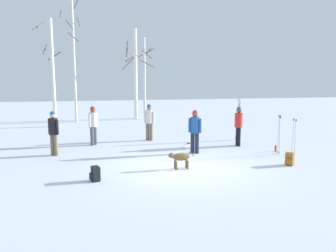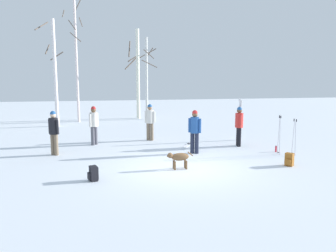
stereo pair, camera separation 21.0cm
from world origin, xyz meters
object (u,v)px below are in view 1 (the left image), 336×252
object	(u,v)px
backpack_0	(290,159)
water_bottle_0	(276,149)
ski_pair_lying_0	(189,144)
birch_tree_3	(52,72)
backpack_1	(95,174)
birch_tree_4	(74,59)
birch_tree_5	(135,73)
person_1	(93,123)
person_4	(149,120)
person_0	(53,130)
person_3	(239,124)
dog	(180,158)
ski_pair_planted_0	(238,120)
person_2	(195,129)
ski_poles_1	(279,133)
ski_poles_0	(294,136)
birch_tree_6	(145,77)

from	to	relation	value
backpack_0	water_bottle_0	xyz separation A→B (m)	(0.58, 2.01, -0.09)
ski_pair_lying_0	birch_tree_3	bearing A→B (deg)	135.45
backpack_1	birch_tree_4	world-z (taller)	birch_tree_4
backpack_0	birch_tree_5	world-z (taller)	birch_tree_5
person_1	person_4	world-z (taller)	same
person_0	backpack_0	distance (m)	8.69
person_4	birch_tree_3	world-z (taller)	birch_tree_3
person_3	dog	xyz separation A→B (m)	(-3.31, -3.06, -0.59)
dog	birch_tree_3	distance (m)	11.93
ski_pair_planted_0	birch_tree_3	xyz separation A→B (m)	(-9.05, 6.04, 2.26)
person_2	ski_pair_lying_0	distance (m)	2.03
ski_poles_1	backpack_0	world-z (taller)	ski_poles_1
person_2	person_1	bearing A→B (deg)	149.02
person_4	ski_poles_1	size ratio (longest dim) A/B	1.13
person_1	ski_poles_0	size ratio (longest dim) A/B	1.21
person_0	birch_tree_6	distance (m)	11.10
person_3	birch_tree_3	size ratio (longest dim) A/B	0.27
person_1	birch_tree_6	size ratio (longest dim) A/B	0.31
person_2	ski_poles_1	xyz separation A→B (m)	(3.19, -0.73, -0.17)
backpack_0	water_bottle_0	bearing A→B (deg)	73.99
ski_pair_planted_0	water_bottle_0	xyz separation A→B (m)	(0.57, -2.55, -0.87)
ski_poles_0	ski_poles_1	world-z (taller)	ski_poles_1
person_0	ski_pair_lying_0	bearing A→B (deg)	10.77
ski_poles_1	backpack_0	xyz separation A→B (m)	(-0.48, -1.62, -0.60)
ski_pair_lying_0	ski_poles_1	size ratio (longest dim) A/B	1.15
ski_pair_lying_0	birch_tree_6	xyz separation A→B (m)	(-0.88, 8.77, 2.90)
person_0	dog	size ratio (longest dim) A/B	1.91
ski_poles_1	ski_pair_lying_0	bearing A→B (deg)	139.69
person_0	person_1	distance (m)	2.21
person_4	water_bottle_0	world-z (taller)	person_4
person_4	dog	xyz separation A→B (m)	(0.32, -5.03, -0.59)
ski_poles_1	backpack_0	size ratio (longest dim) A/B	3.46
person_1	ski_poles_1	distance (m)	7.79
person_0	ski_pair_planted_0	bearing A→B (deg)	10.51
ski_poles_0	dog	bearing A→B (deg)	-167.16
person_3	ski_pair_planted_0	bearing A→B (deg)	68.12
birch_tree_3	birch_tree_5	bearing A→B (deg)	29.55
dog	water_bottle_0	xyz separation A→B (m)	(4.36, 1.73, -0.27)
ski_poles_1	birch_tree_6	xyz separation A→B (m)	(-3.83, 11.27, 2.10)
ski_poles_0	birch_tree_4	xyz separation A→B (m)	(-8.90, 11.02, 3.31)
backpack_1	birch_tree_4	distance (m)	13.51
ski_poles_0	birch_tree_5	distance (m)	13.30
birch_tree_4	birch_tree_5	bearing A→B (deg)	15.55
backpack_0	person_0	bearing A→B (deg)	159.35
person_1	water_bottle_0	bearing A→B (deg)	-20.56
person_1	water_bottle_0	world-z (taller)	person_1
person_1	backpack_1	distance (m)	5.27
dog	backpack_1	distance (m)	2.84
birch_tree_3	person_3	bearing A→B (deg)	-40.28
person_4	ski_pair_lying_0	xyz separation A→B (m)	(1.64, -1.18, -0.97)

